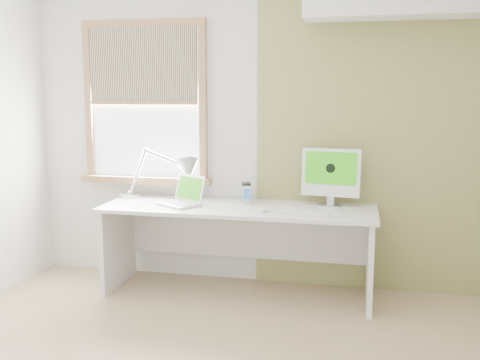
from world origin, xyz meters
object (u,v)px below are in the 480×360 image
(desk_lamp, at_px, (177,173))
(external_drive, at_px, (246,192))
(desk, at_px, (239,228))
(laptop, at_px, (183,197))
(imac, at_px, (331,174))

(desk_lamp, relative_size, external_drive, 5.00)
(desk_lamp, bearing_deg, desk, -14.94)
(desk, xyz_separation_m, laptop, (-0.46, -0.07, 0.25))
(external_drive, bearing_deg, imac, -1.24)
(external_drive, xyz_separation_m, imac, (0.70, -0.02, 0.18))
(desk, xyz_separation_m, imac, (0.72, 0.14, 0.46))
(external_drive, bearing_deg, desk, -97.87)
(desk_lamp, xyz_separation_m, imac, (1.31, -0.01, 0.03))
(desk, relative_size, desk_lamp, 2.81)
(desk_lamp, height_order, laptop, desk_lamp)
(desk, relative_size, imac, 4.59)
(external_drive, height_order, imac, imac)
(desk, height_order, desk_lamp, desk_lamp)
(desk, bearing_deg, laptop, -171.40)
(desk_lamp, distance_m, laptop, 0.31)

